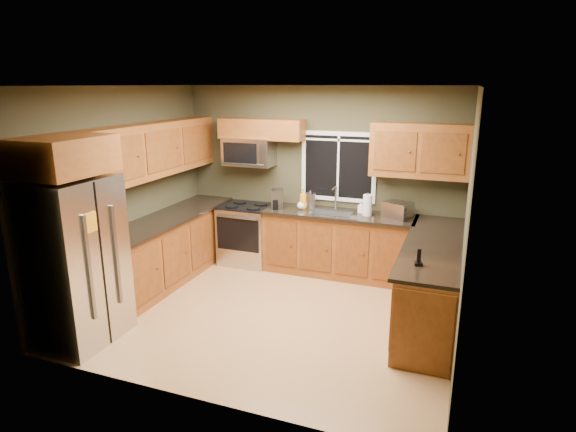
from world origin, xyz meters
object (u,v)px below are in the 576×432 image
Objects in this scene: microwave at (249,152)px; coffee_maker at (277,200)px; range at (247,234)px; kettle at (310,200)px; soap_bottle_a at (303,199)px; soap_bottle_c at (301,204)px; cordless_phone at (419,260)px; toaster_oven at (397,210)px; soap_bottle_b at (361,207)px; refrigerator at (76,262)px; paper_towel_roll at (367,205)px.

coffee_maker is at bearing -20.15° from microwave.
range is 3.25× the size of kettle.
soap_bottle_a is (0.90, -0.08, -0.64)m from microwave.
cordless_phone is (1.86, -1.74, -0.02)m from soap_bottle_c.
microwave is at bearing 177.25° from kettle.
soap_bottle_c is at bearing 136.90° from cordless_phone.
kettle is at bearing 17.63° from coffee_maker.
kettle is at bearing 25.04° from soap_bottle_c.
kettle is 0.15m from soap_bottle_c.
toaster_oven is 1.74m from coffee_maker.
soap_bottle_b is 0.97× the size of cordless_phone.
microwave is 0.87m from coffee_maker.
coffee_maker is (1.22, 2.71, 0.17)m from refrigerator.
cordless_phone is at bearing -36.84° from coffee_maker.
cordless_phone is at bearing 17.23° from refrigerator.
kettle is 0.86m from paper_towel_roll.
cordless_phone is at bearing -61.73° from soap_bottle_b.
coffee_maker is at bearing -176.79° from paper_towel_roll.
kettle is at bearing 175.11° from paper_towel_roll.
toaster_oven is 2.49× the size of cordless_phone.
soap_bottle_b is (2.44, 2.89, 0.13)m from refrigerator.
soap_bottle_c is at bearing 179.94° from toaster_oven.
soap_bottle_c reaches higher than range.
soap_bottle_a is at bearing -175.55° from soap_bottle_b.
toaster_oven is at bearing -1.12° from soap_bottle_a.
coffee_maker is 1.33m from paper_towel_roll.
soap_bottle_a reaches higher than kettle.
coffee_maker is 1.87× the size of soap_bottle_c.
toaster_oven is 2.92× the size of soap_bottle_c.
kettle is (1.00, 0.09, 0.60)m from range.
microwave is at bearing 176.26° from paper_towel_roll.
refrigerator is 6.40× the size of coffee_maker.
refrigerator is at bearing -103.34° from microwave.
soap_bottle_c is at bearing -154.96° from kettle.
toaster_oven is (2.27, 0.03, 0.58)m from range.
paper_towel_roll is (0.86, -0.07, 0.02)m from kettle.
soap_bottle_b is (-0.52, 0.09, -0.03)m from toaster_oven.
paper_towel_roll is at bearing -178.01° from toaster_oven.
microwave reaches higher than soap_bottle_c.
coffee_maker is at bearing -177.07° from toaster_oven.
microwave is 1.11m from soap_bottle_a.
cordless_phone is (1.83, -1.76, -0.10)m from soap_bottle_a.
range is at bearing -176.46° from soap_bottle_a.
paper_towel_roll is at bearing 47.53° from refrigerator.
coffee_maker is (-1.74, -0.09, 0.02)m from toaster_oven.
paper_towel_roll is 1.93m from cordless_phone.
soap_bottle_c is (0.88, 0.03, 0.55)m from range.
soap_bottle_b is 1.14× the size of soap_bottle_c.
soap_bottle_b is at bearing 169.88° from toaster_oven.
refrigerator is 10.49× the size of soap_bottle_b.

